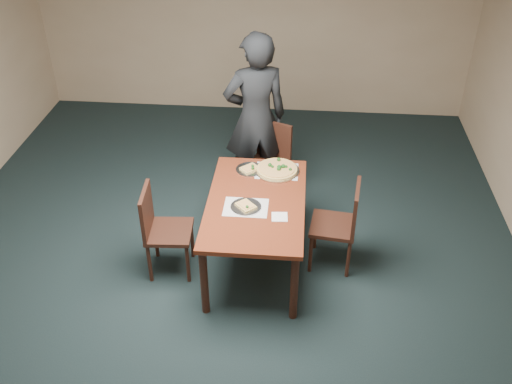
# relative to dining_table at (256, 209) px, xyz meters

# --- Properties ---
(ground) EXTENTS (8.00, 8.00, 0.00)m
(ground) POSITION_rel_dining_table_xyz_m (-0.34, -0.55, -0.66)
(ground) COLOR black
(ground) RESTS_ON ground
(room_shell) EXTENTS (8.00, 8.00, 8.00)m
(room_shell) POSITION_rel_dining_table_xyz_m (-0.34, -0.55, 1.08)
(room_shell) COLOR tan
(room_shell) RESTS_ON ground
(dining_table) EXTENTS (0.90, 1.50, 0.75)m
(dining_table) POSITION_rel_dining_table_xyz_m (0.00, 0.00, 0.00)
(dining_table) COLOR #592011
(dining_table) RESTS_ON ground
(chair_far) EXTENTS (0.55, 0.55, 0.91)m
(chair_far) POSITION_rel_dining_table_xyz_m (0.05, 1.16, -0.14)
(chair_far) COLOR black
(chair_far) RESTS_ON ground
(chair_left) EXTENTS (0.45, 0.45, 0.91)m
(chair_left) POSITION_rel_dining_table_xyz_m (-0.88, -0.16, -0.14)
(chair_left) COLOR black
(chair_left) RESTS_ON ground
(chair_right) EXTENTS (0.47, 0.47, 0.91)m
(chair_right) POSITION_rel_dining_table_xyz_m (0.81, 0.07, -0.14)
(chair_right) COLOR black
(chair_right) RESTS_ON ground
(diner) EXTENTS (0.81, 0.65, 1.92)m
(diner) POSITION_rel_dining_table_xyz_m (-0.12, 1.25, 0.30)
(diner) COLOR black
(diner) RESTS_ON ground
(placemat_main) EXTENTS (0.42, 0.32, 0.00)m
(placemat_main) POSITION_rel_dining_table_xyz_m (0.16, 0.53, 0.09)
(placemat_main) COLOR white
(placemat_main) RESTS_ON dining_table
(placemat_near) EXTENTS (0.40, 0.30, 0.00)m
(placemat_near) POSITION_rel_dining_table_xyz_m (-0.08, -0.11, 0.09)
(placemat_near) COLOR white
(placemat_near) RESTS_ON dining_table
(pizza_pan) EXTENTS (0.45, 0.45, 0.07)m
(pizza_pan) POSITION_rel_dining_table_xyz_m (0.16, 0.53, 0.11)
(pizza_pan) COLOR silver
(pizza_pan) RESTS_ON dining_table
(slice_plate_near) EXTENTS (0.28, 0.28, 0.05)m
(slice_plate_near) POSITION_rel_dining_table_xyz_m (-0.08, -0.11, 0.11)
(slice_plate_near) COLOR silver
(slice_plate_near) RESTS_ON dining_table
(slice_plate_far) EXTENTS (0.28, 0.28, 0.06)m
(slice_plate_far) POSITION_rel_dining_table_xyz_m (-0.11, 0.53, 0.10)
(slice_plate_far) COLOR silver
(slice_plate_far) RESTS_ON dining_table
(napkin) EXTENTS (0.15, 0.15, 0.01)m
(napkin) POSITION_rel_dining_table_xyz_m (0.23, -0.23, 0.09)
(napkin) COLOR white
(napkin) RESTS_ON dining_table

